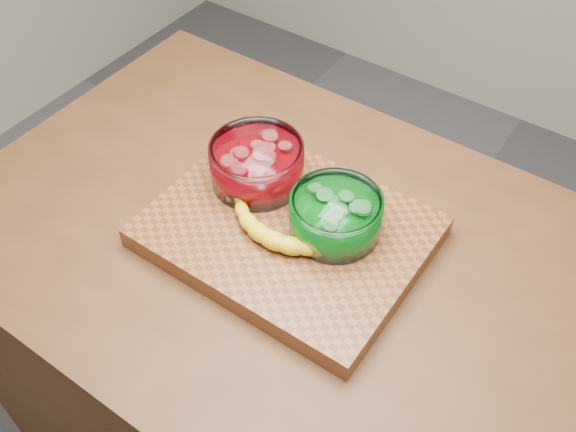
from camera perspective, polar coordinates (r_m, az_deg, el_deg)
The scene contains 5 objects.
counter at distance 1.49m, azimuth 0.00°, elevation -13.38°, with size 1.20×0.80×0.90m, color #512F18.
cutting_board at distance 1.10m, azimuth 0.00°, elevation -1.41°, with size 0.45×0.35×0.04m, color brown.
bowl_red at distance 1.13m, azimuth -2.77°, elevation 4.64°, with size 0.17×0.17×0.08m.
bowl_green at distance 1.05m, azimuth 4.24°, elevation 0.04°, with size 0.15×0.15×0.07m.
banana at distance 1.06m, azimuth -0.50°, elevation -0.98°, with size 0.25×0.12×0.04m, color yellow, non-canonical shape.
Camera 1 is at (0.41, -0.59, 1.75)m, focal length 40.00 mm.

